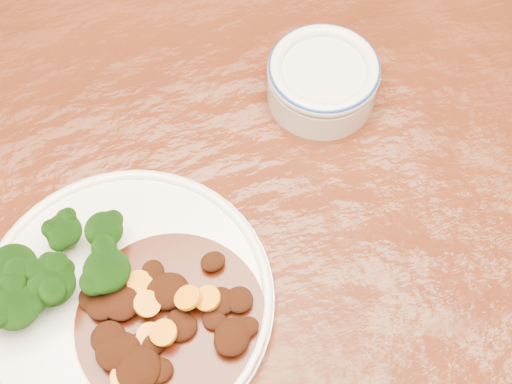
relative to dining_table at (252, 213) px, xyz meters
name	(u,v)px	position (x,y,z in m)	size (l,w,h in m)	color
ground	(253,363)	(0.00, 0.00, -0.67)	(4.00, 4.00, 0.00)	#472711
dining_table	(252,213)	(0.00, 0.00, 0.00)	(1.53, 0.95, 0.75)	#53210E
dinner_plate	(126,300)	(-0.17, -0.08, 0.09)	(0.29, 0.29, 0.02)	white
broccoli_florets	(55,272)	(-0.22, -0.04, 0.12)	(0.14, 0.10, 0.05)	#71A153
mince_stew	(163,324)	(-0.14, -0.12, 0.10)	(0.18, 0.18, 0.03)	#3F1406
dip_bowl	(323,79)	(0.12, 0.07, 0.11)	(0.13, 0.13, 0.06)	beige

